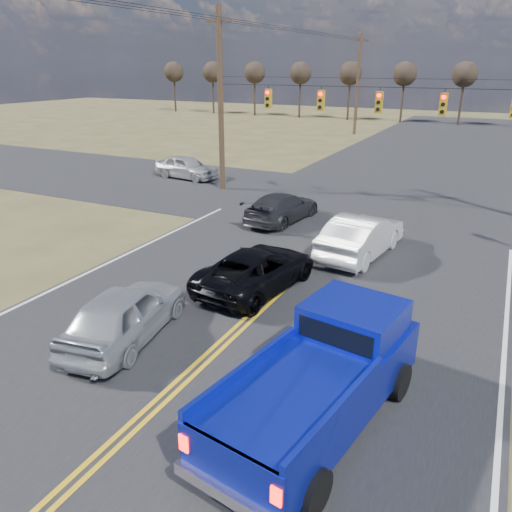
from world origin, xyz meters
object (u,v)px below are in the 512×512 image
at_px(pickup_truck, 322,377).
at_px(silver_suv, 125,313).
at_px(black_suv, 257,269).
at_px(white_car_queue, 361,236).
at_px(dgrey_car_queue, 282,207).
at_px(cross_car_west, 186,167).

xyz_separation_m(pickup_truck, silver_suv, (-5.90, 0.82, -0.30)).
relative_size(black_suv, white_car_queue, 0.99).
height_order(black_suv, white_car_queue, white_car_queue).
xyz_separation_m(pickup_truck, dgrey_car_queue, (-6.53, 12.77, -0.39)).
bearing_deg(black_suv, silver_suv, 77.13).
bearing_deg(black_suv, white_car_queue, -108.94).
relative_size(silver_suv, dgrey_car_queue, 0.96).
height_order(pickup_truck, dgrey_car_queue, pickup_truck).
bearing_deg(cross_car_west, white_car_queue, -115.57).
bearing_deg(white_car_queue, dgrey_car_queue, -24.61).
xyz_separation_m(dgrey_car_queue, cross_car_west, (-9.46, 5.92, 0.06)).
relative_size(pickup_truck, white_car_queue, 1.23).
xyz_separation_m(silver_suv, cross_car_west, (-10.10, 17.87, -0.02)).
xyz_separation_m(pickup_truck, white_car_queue, (-1.91, 9.92, -0.25)).
bearing_deg(silver_suv, black_suv, -119.98).
bearing_deg(pickup_truck, white_car_queue, 110.23).
distance_m(pickup_truck, dgrey_car_queue, 14.35).
bearing_deg(dgrey_car_queue, cross_car_west, -24.80).
xyz_separation_m(silver_suv, white_car_queue, (3.99, 9.09, 0.06)).
distance_m(dgrey_car_queue, cross_car_west, 11.16).
height_order(pickup_truck, black_suv, pickup_truck).
relative_size(black_suv, dgrey_car_queue, 1.05).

